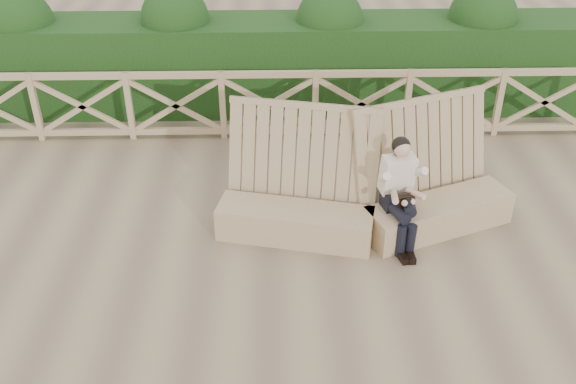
{
  "coord_description": "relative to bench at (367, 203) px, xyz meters",
  "views": [
    {
      "loc": [
        0.08,
        -5.6,
        4.66
      ],
      "look_at": [
        0.23,
        0.4,
        0.9
      ],
      "focal_mm": 40.0,
      "sensor_mm": 36.0,
      "label": 1
    }
  ],
  "objects": [
    {
      "name": "bench",
      "position": [
        0.0,
        0.0,
        0.0
      ],
      "size": [
        3.71,
        1.4,
        1.55
      ],
      "rotation": [
        0.0,
        0.0,
        0.07
      ],
      "color": "#9B7C58",
      "rests_on": "ground"
    },
    {
      "name": "guardrail",
      "position": [
        -1.21,
        2.55,
        0.17
      ],
      "size": [
        10.1,
        0.09,
        1.1
      ],
      "color": "#9A7A5A",
      "rests_on": "ground"
    },
    {
      "name": "ground",
      "position": [
        -1.21,
        -0.95,
        -0.39
      ],
      "size": [
        60.0,
        60.0,
        0.0
      ],
      "primitive_type": "plane",
      "color": "brown",
      "rests_on": "ground"
    },
    {
      "name": "woman",
      "position": [
        0.34,
        -0.21,
        0.32
      ],
      "size": [
        0.46,
        0.85,
        1.33
      ],
      "rotation": [
        0.0,
        0.0,
        0.25
      ],
      "color": "black",
      "rests_on": "ground"
    },
    {
      "name": "hedge",
      "position": [
        -1.21,
        3.75,
        0.36
      ],
      "size": [
        12.0,
        1.2,
        1.5
      ],
      "primitive_type": "cube",
      "color": "black",
      "rests_on": "ground"
    }
  ]
}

